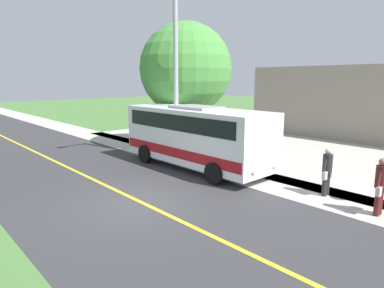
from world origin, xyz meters
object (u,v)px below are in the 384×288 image
shuttle_bus_front (196,134)px  tree_curbside (186,69)px  pedestrian_waiting (327,170)px  street_light_pole (174,68)px  pedestrian_with_bags (381,185)px

shuttle_bus_front → tree_curbside: bearing=-125.7°
pedestrian_waiting → tree_curbside: 10.87m
shuttle_bus_front → street_light_pole: bearing=-99.4°
pedestrian_with_bags → pedestrian_waiting: bearing=-105.0°
pedestrian_with_bags → street_light_pole: 10.62m
pedestrian_with_bags → pedestrian_waiting: pedestrian_with_bags is taller
shuttle_bus_front → street_light_pole: size_ratio=0.91×
pedestrian_with_bags → street_light_pole: (-0.06, -9.94, 3.74)m
pedestrian_waiting → street_light_pole: bearing=-86.8°
shuttle_bus_front → pedestrian_with_bags: 7.99m
shuttle_bus_front → pedestrian_with_bags: size_ratio=4.34×
street_light_pole → tree_curbside: size_ratio=1.15×
shuttle_bus_front → pedestrian_waiting: bearing=97.4°
tree_curbside → pedestrian_with_bags: bearing=77.8°
street_light_pole → tree_curbside: street_light_pole is taller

